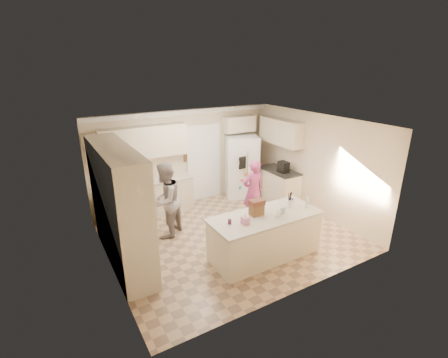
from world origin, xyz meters
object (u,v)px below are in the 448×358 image
refrigerator (242,167)px  teen_boy (166,200)px  teen_girl (253,191)px  utensil_crock (289,204)px  coffee_maker (283,167)px  dollhouse_body (257,210)px  island_base (264,237)px  tissue_box (245,220)px

refrigerator → teen_boy: bearing=-135.6°
refrigerator → teen_boy: size_ratio=1.04×
teen_girl → utensil_crock: bearing=89.9°
utensil_crock → coffee_maker: bearing=52.9°
teen_boy → dollhouse_body: bearing=87.1°
island_base → utensil_crock: size_ratio=14.67×
teen_girl → teen_boy: bearing=-8.3°
island_base → teen_girl: teen_girl is taller
island_base → tissue_box: bearing=-169.7°
teen_girl → dollhouse_body: bearing=59.2°
dollhouse_body → refrigerator: bearing=61.8°
coffee_maker → tissue_box: 3.28m
island_base → teen_girl: size_ratio=1.39×
tissue_box → refrigerator: bearing=57.7°
utensil_crock → refrigerator: bearing=76.0°
dollhouse_body → teen_girl: size_ratio=0.16×
utensil_crock → dollhouse_body: (-0.80, 0.05, 0.04)m
dollhouse_body → teen_boy: 2.12m
utensil_crock → teen_girl: bearing=87.6°
island_base → teen_boy: (-1.40, 1.81, 0.43)m
island_base → teen_boy: 2.33m
tissue_box → dollhouse_body: bearing=26.6°
utensil_crock → tissue_box: bearing=-172.9°
refrigerator → teen_boy: (-2.77, -1.13, -0.03)m
teen_boy → teen_girl: bearing=130.4°
dollhouse_body → teen_girl: bearing=56.9°
utensil_crock → dollhouse_body: 0.80m
coffee_maker → teen_girl: bearing=-160.2°
refrigerator → tissue_box: 3.59m
coffee_maker → dollhouse_body: size_ratio=1.15×
coffee_maker → refrigerator: bearing=123.4°
utensil_crock → tissue_box: utensil_crock is taller
island_base → teen_girl: bearing=63.5°
teen_boy → refrigerator: bearing=163.2°
coffee_maker → utensil_crock: bearing=-127.1°
refrigerator → dollhouse_body: 3.22m
island_base → utensil_crock: (0.65, 0.05, 0.56)m
refrigerator → dollhouse_body: (-1.52, -2.84, 0.14)m
coffee_maker → tissue_box: bearing=-142.4°
refrigerator → tissue_box: bearing=-100.0°
island_base → dollhouse_body: (-0.15, 0.10, 0.60)m
utensil_crock → teen_girl: (0.06, 1.37, -0.21)m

